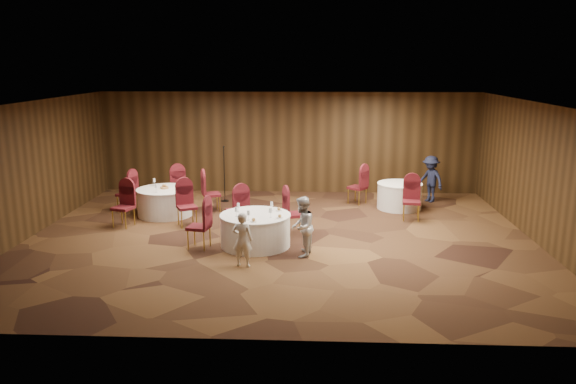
{
  "coord_description": "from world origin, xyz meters",
  "views": [
    {
      "loc": [
        0.82,
        -12.75,
        4.11
      ],
      "look_at": [
        0.2,
        0.2,
        1.1
      ],
      "focal_mm": 35.0,
      "sensor_mm": 36.0,
      "label": 1
    }
  ],
  "objects_px": {
    "table_main": "(255,230)",
    "man_c": "(431,179)",
    "mic_stand": "(225,185)",
    "woman_b": "(302,227)",
    "table_right": "(399,196)",
    "woman_a": "(243,240)",
    "table_left": "(165,202)"
  },
  "relations": [
    {
      "from": "woman_a",
      "to": "woman_b",
      "type": "height_order",
      "value": "woman_b"
    },
    {
      "from": "woman_b",
      "to": "mic_stand",
      "type": "bearing_deg",
      "value": -143.46
    },
    {
      "from": "table_right",
      "to": "woman_a",
      "type": "height_order",
      "value": "woman_a"
    },
    {
      "from": "mic_stand",
      "to": "man_c",
      "type": "distance_m",
      "value": 6.18
    },
    {
      "from": "table_main",
      "to": "table_right",
      "type": "height_order",
      "value": "same"
    },
    {
      "from": "table_main",
      "to": "man_c",
      "type": "xyz_separation_m",
      "value": [
        4.81,
        4.39,
        0.32
      ]
    },
    {
      "from": "table_main",
      "to": "table_left",
      "type": "relative_size",
      "value": 1.06
    },
    {
      "from": "woman_a",
      "to": "table_main",
      "type": "bearing_deg",
      "value": -85.95
    },
    {
      "from": "table_main",
      "to": "woman_b",
      "type": "relative_size",
      "value": 1.23
    },
    {
      "from": "woman_b",
      "to": "table_left",
      "type": "bearing_deg",
      "value": -119.99
    },
    {
      "from": "table_right",
      "to": "mic_stand",
      "type": "bearing_deg",
      "value": 173.15
    },
    {
      "from": "mic_stand",
      "to": "woman_b",
      "type": "xyz_separation_m",
      "value": [
        2.45,
        -4.8,
        0.16
      ]
    },
    {
      "from": "table_right",
      "to": "man_c",
      "type": "bearing_deg",
      "value": 39.51
    },
    {
      "from": "woman_a",
      "to": "woman_b",
      "type": "bearing_deg",
      "value": -140.49
    },
    {
      "from": "woman_a",
      "to": "woman_b",
      "type": "xyz_separation_m",
      "value": [
        1.2,
        0.7,
        0.08
      ]
    },
    {
      "from": "man_c",
      "to": "table_left",
      "type": "bearing_deg",
      "value": -112.95
    },
    {
      "from": "table_left",
      "to": "mic_stand",
      "type": "relative_size",
      "value": 0.9
    },
    {
      "from": "woman_b",
      "to": "man_c",
      "type": "height_order",
      "value": "man_c"
    },
    {
      "from": "mic_stand",
      "to": "table_main",
      "type": "bearing_deg",
      "value": -71.82
    },
    {
      "from": "table_main",
      "to": "table_right",
      "type": "bearing_deg",
      "value": 43.17
    },
    {
      "from": "table_main",
      "to": "man_c",
      "type": "distance_m",
      "value": 6.52
    },
    {
      "from": "table_main",
      "to": "table_right",
      "type": "relative_size",
      "value": 1.26
    },
    {
      "from": "table_left",
      "to": "woman_b",
      "type": "bearing_deg",
      "value": -39.52
    },
    {
      "from": "table_main",
      "to": "table_right",
      "type": "distance_m",
      "value": 5.18
    },
    {
      "from": "mic_stand",
      "to": "woman_b",
      "type": "height_order",
      "value": "mic_stand"
    },
    {
      "from": "table_main",
      "to": "woman_a",
      "type": "xyz_separation_m",
      "value": [
        -0.12,
        -1.34,
        0.2
      ]
    },
    {
      "from": "table_left",
      "to": "table_right",
      "type": "bearing_deg",
      "value": 8.88
    },
    {
      "from": "table_right",
      "to": "woman_a",
      "type": "xyz_separation_m",
      "value": [
        -3.9,
        -4.88,
        0.2
      ]
    },
    {
      "from": "table_left",
      "to": "man_c",
      "type": "height_order",
      "value": "man_c"
    },
    {
      "from": "table_left",
      "to": "mic_stand",
      "type": "bearing_deg",
      "value": 49.77
    },
    {
      "from": "table_main",
      "to": "woman_b",
      "type": "bearing_deg",
      "value": -30.59
    },
    {
      "from": "man_c",
      "to": "woman_b",
      "type": "bearing_deg",
      "value": -73.39
    }
  ]
}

